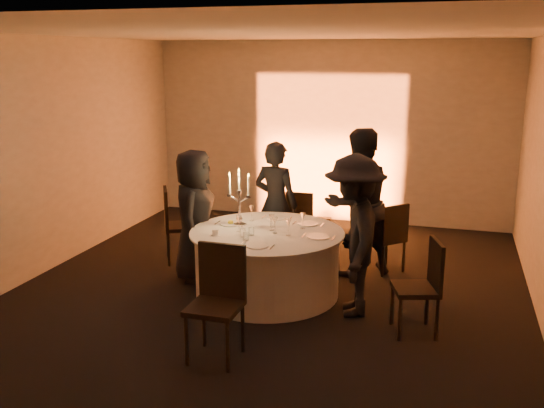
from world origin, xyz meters
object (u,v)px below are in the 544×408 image
(chair_left, at_px, (175,220))
(guest_back_left, at_px, (276,204))
(candelabra, at_px, (239,206))
(banquet_table, at_px, (267,263))
(guest_left, at_px, (195,215))
(chair_front, at_px, (218,295))
(chair_right, at_px, (424,281))
(guest_back_right, at_px, (358,203))
(coffee_cup, at_px, (215,232))
(guest_right, at_px, (354,236))
(chair_back_right, at_px, (389,234))
(chair_back_left, at_px, (301,218))

(chair_left, relative_size, guest_back_left, 0.61)
(guest_back_left, bearing_deg, candelabra, 88.74)
(banquet_table, xyz_separation_m, guest_left, (-1.01, 0.22, 0.44))
(chair_front, height_order, guest_back_left, guest_back_left)
(chair_right, distance_m, guest_left, 2.94)
(guest_back_right, xyz_separation_m, coffee_cup, (-1.42, -1.28, -0.15))
(banquet_table, distance_m, guest_back_right, 1.44)
(guest_right, bearing_deg, candelabra, -118.02)
(guest_left, bearing_deg, chair_right, -117.55)
(chair_back_right, height_order, chair_front, chair_front)
(chair_left, relative_size, chair_back_right, 1.11)
(chair_front, xyz_separation_m, guest_back_left, (-0.21, 2.60, 0.23))
(chair_right, relative_size, candelabra, 1.39)
(chair_front, distance_m, candelabra, 1.80)
(chair_front, bearing_deg, banquet_table, 90.49)
(guest_back_left, bearing_deg, banquet_table, 111.84)
(candelabra, bearing_deg, chair_right, -17.11)
(chair_back_left, relative_size, guest_back_right, 0.47)
(banquet_table, relative_size, chair_back_right, 1.95)
(guest_back_right, relative_size, guest_right, 1.07)
(guest_back_left, xyz_separation_m, coffee_cup, (-0.32, -1.34, -0.04))
(guest_back_right, bearing_deg, guest_right, 54.67)
(chair_right, distance_m, guest_right, 0.88)
(chair_back_right, xyz_separation_m, coffee_cup, (-1.82, -1.45, 0.28))
(chair_left, height_order, chair_front, chair_front)
(banquet_table, bearing_deg, chair_back_right, 41.58)
(chair_back_left, bearing_deg, guest_back_right, 143.57)
(chair_front, xyz_separation_m, candelabra, (-0.40, 1.71, 0.41))
(banquet_table, height_order, guest_back_left, guest_back_left)
(guest_left, distance_m, guest_back_right, 2.05)
(guest_back_left, relative_size, guest_right, 0.95)
(chair_right, bearing_deg, coffee_cup, -113.31)
(banquet_table, distance_m, chair_right, 1.90)
(chair_front, relative_size, guest_left, 0.65)
(chair_left, distance_m, chair_right, 3.59)
(chair_right, relative_size, guest_back_right, 0.52)
(guest_left, bearing_deg, guest_back_right, -81.07)
(guest_back_left, distance_m, guest_right, 1.79)
(chair_back_left, bearing_deg, guest_left, 54.81)
(chair_right, bearing_deg, chair_back_left, -157.90)
(chair_left, relative_size, coffee_cup, 9.30)
(chair_back_left, relative_size, guest_right, 0.51)
(chair_back_right, xyz_separation_m, guest_right, (-0.24, -1.39, 0.36))
(banquet_table, xyz_separation_m, guest_right, (1.05, -0.24, 0.50))
(coffee_cup, bearing_deg, candelabra, 73.94)
(banquet_table, bearing_deg, chair_front, -89.74)
(banquet_table, bearing_deg, guest_right, -12.94)
(guest_right, distance_m, candelabra, 1.50)
(banquet_table, bearing_deg, chair_back_left, 90.16)
(chair_back_right, relative_size, chair_front, 0.87)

